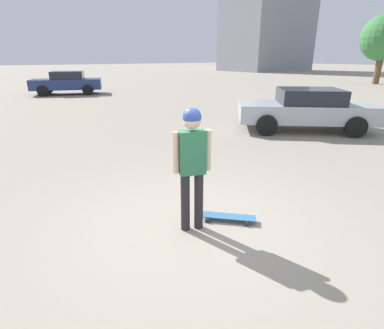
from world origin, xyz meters
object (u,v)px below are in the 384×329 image
object	(u,v)px
skateboard	(228,217)
car_parked_near	(306,109)
car_parked_far	(67,82)
person	(192,158)

from	to	relation	value
skateboard	car_parked_near	size ratio (longest dim) A/B	0.16
car_parked_far	skateboard	bearing A→B (deg)	104.11
car_parked_near	person	bearing A→B (deg)	64.41
car_parked_near	car_parked_far	xyz separation A→B (m)	(15.89, 3.80, 0.05)
person	car_parked_far	bearing A→B (deg)	102.43
person	car_parked_near	bearing A→B (deg)	44.74
person	car_parked_near	world-z (taller)	person
car_parked_near	car_parked_far	bearing A→B (deg)	-35.17
person	car_parked_far	xyz separation A→B (m)	(18.82, -3.08, -0.31)
person	car_parked_near	distance (m)	7.48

